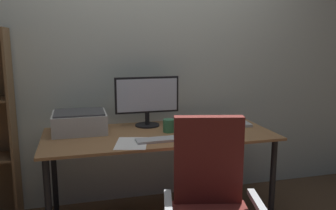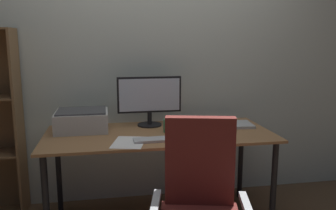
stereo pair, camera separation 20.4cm
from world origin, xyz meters
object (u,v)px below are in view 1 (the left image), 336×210
Objects in this scene: desk at (159,142)px; keyboard at (157,140)px; mouse at (188,136)px; printer at (80,122)px; monitor at (147,98)px; coffee_mug at (169,126)px; laptop at (229,123)px.

keyboard reaches higher than desk.
printer is (-0.76, 0.37, 0.06)m from mouse.
monitor reaches higher than coffee_mug.
monitor reaches higher than mouse.
laptop is at bearing 30.09° from mouse.
mouse is (0.24, 0.02, 0.01)m from keyboard.
coffee_mug is at bearing 3.82° from desk.
monitor is at bearing 114.24° from mouse.
desk is 0.24m from keyboard.
mouse is at bearing -142.54° from laptop.
mouse is (0.17, -0.19, 0.09)m from desk.
keyboard is 0.76m from laptop.
keyboard is at bearing -150.88° from laptop.
monitor is at bearing 117.61° from coffee_mug.
keyboard is 3.02× the size of mouse.
coffee_mug is at bearing 113.13° from mouse.
keyboard is (-0.07, -0.21, 0.08)m from desk.
printer is (-1.21, 0.08, 0.07)m from laptop.
laptop is (0.67, -0.14, -0.22)m from monitor.
printer is (-0.54, -0.06, -0.15)m from monitor.
monitor is 0.50m from keyboard.
laptop is (0.63, 0.10, 0.09)m from desk.
mouse is 0.84m from printer.
desk is at bearing -176.18° from coffee_mug.
coffee_mug is 0.69m from printer.
monitor is 0.56m from printer.
keyboard is at bearing -123.96° from coffee_mug.
coffee_mug is at bearing -62.39° from monitor.
mouse is 0.24× the size of printer.
desk is 5.95× the size of keyboard.
desk is 4.31× the size of printer.
coffee_mug reaches higher than laptop.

